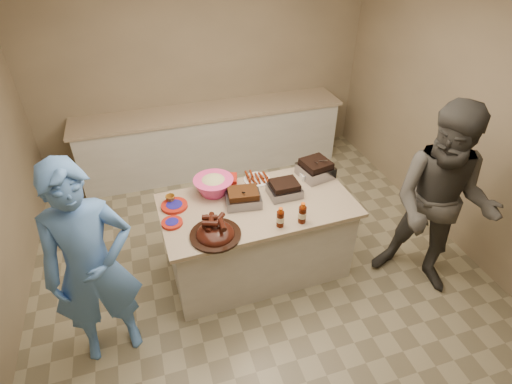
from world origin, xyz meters
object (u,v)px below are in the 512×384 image
object	(u,v)px
rib_platter	(216,236)
plastic_cup	(171,203)
bbq_bottle_b	(302,222)
guest_gray	(416,279)
guest_blue	(117,342)
mustard_bottle	(242,201)
island	(257,268)
roasting_pan	(315,176)
coleslaw_bowl	(214,192)
bbq_bottle_a	(280,226)

from	to	relation	value
rib_platter	plastic_cup	size ratio (longest dim) A/B	4.92
bbq_bottle_b	plastic_cup	xyz separation A→B (m)	(-1.06, 0.62, 0.00)
rib_platter	bbq_bottle_b	distance (m)	0.76
rib_platter	guest_gray	world-z (taller)	rib_platter
plastic_cup	guest_blue	bearing A→B (deg)	-132.54
mustard_bottle	island	bearing A→B (deg)	-31.37
roasting_pan	island	bearing A→B (deg)	-170.16
guest_gray	coleslaw_bowl	bearing A→B (deg)	-160.53
island	plastic_cup	distance (m)	1.18
plastic_cup	rib_platter	bearing A→B (deg)	-62.82
rib_platter	roasting_pan	world-z (taller)	rib_platter
island	guest_blue	distance (m)	1.52
bbq_bottle_b	mustard_bottle	size ratio (longest dim) A/B	1.94
mustard_bottle	bbq_bottle_a	bearing A→B (deg)	-63.60
bbq_bottle_a	guest_blue	world-z (taller)	bbq_bottle_a
island	bbq_bottle_b	xyz separation A→B (m)	(0.29, -0.37, 0.85)
island	guest_gray	bearing A→B (deg)	-24.86
island	bbq_bottle_b	world-z (taller)	bbq_bottle_b
roasting_pan	guest_gray	xyz separation A→B (m)	(0.80, -0.91, -0.85)
island	roasting_pan	distance (m)	1.14
mustard_bottle	guest_blue	bearing A→B (deg)	-157.21
bbq_bottle_a	guest_blue	size ratio (longest dim) A/B	0.11
mustard_bottle	guest_gray	world-z (taller)	mustard_bottle
island	guest_gray	world-z (taller)	island
island	rib_platter	bearing A→B (deg)	-147.81
island	roasting_pan	bearing A→B (deg)	19.38
roasting_pan	guest_gray	bearing A→B (deg)	-60.19
coleslaw_bowl	mustard_bottle	distance (m)	0.31
rib_platter	bbq_bottle_a	size ratio (longest dim) A/B	2.25
bbq_bottle_a	guest_gray	bearing A→B (deg)	-11.28
bbq_bottle_a	guest_blue	xyz separation A→B (m)	(-1.53, -0.12, -0.85)
bbq_bottle_a	guest_gray	xyz separation A→B (m)	(1.41, -0.28, -0.85)
island	mustard_bottle	size ratio (longest dim) A/B	16.98
coleslaw_bowl	bbq_bottle_a	distance (m)	0.79
island	guest_gray	distance (m)	1.63
island	bbq_bottle_a	bearing A→B (deg)	-77.73
island	bbq_bottle_b	distance (m)	0.97
rib_platter	guest_blue	xyz separation A→B (m)	(-0.97, -0.16, -0.85)
rib_platter	bbq_bottle_a	xyz separation A→B (m)	(0.56, -0.04, 0.00)
coleslaw_bowl	bbq_bottle_a	xyz separation A→B (m)	(0.44, -0.65, 0.00)
plastic_cup	guest_gray	world-z (taller)	plastic_cup
guest_gray	plastic_cup	bearing A→B (deg)	-155.25
guest_blue	guest_gray	world-z (taller)	guest_gray
bbq_bottle_a	mustard_bottle	size ratio (longest dim) A/B	1.83
rib_platter	bbq_bottle_b	xyz separation A→B (m)	(0.76, -0.05, 0.00)
rib_platter	plastic_cup	bearing A→B (deg)	117.18
mustard_bottle	plastic_cup	bearing A→B (deg)	164.30
plastic_cup	bbq_bottle_a	bearing A→B (deg)	-35.71
roasting_pan	mustard_bottle	xyz separation A→B (m)	(-0.83, -0.19, 0.00)
plastic_cup	island	bearing A→B (deg)	-18.54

